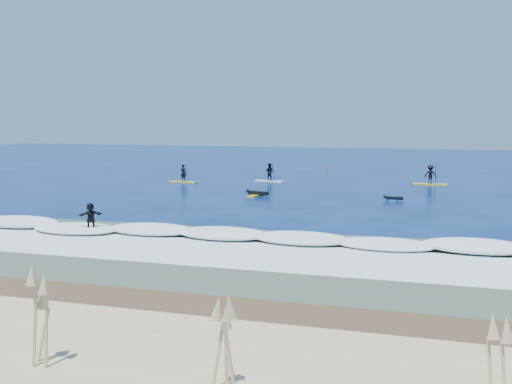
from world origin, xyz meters
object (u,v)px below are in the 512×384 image
(prone_paddler_near, at_px, (257,194))
(wave_surfer, at_px, (91,218))
(prone_paddler_far, at_px, (393,199))
(marker_buoy, at_px, (326,167))
(sup_paddler_left, at_px, (183,176))
(sup_paddler_center, at_px, (269,174))
(sup_paddler_right, at_px, (430,176))

(prone_paddler_near, distance_m, wave_surfer, 17.04)
(prone_paddler_far, bearing_deg, marker_buoy, 20.59)
(sup_paddler_left, xyz_separation_m, wave_surfer, (4.85, -23.57, 0.24))
(sup_paddler_left, height_order, wave_surfer, sup_paddler_left)
(prone_paddler_near, bearing_deg, sup_paddler_center, 20.00)
(prone_paddler_near, height_order, marker_buoy, marker_buoy)
(wave_surfer, bearing_deg, sup_paddler_left, 60.09)
(sup_paddler_right, bearing_deg, prone_paddler_near, -138.01)
(sup_paddler_left, xyz_separation_m, sup_paddler_right, (22.26, 4.32, 0.21))
(prone_paddler_near, bearing_deg, marker_buoy, 7.10)
(prone_paddler_far, xyz_separation_m, wave_surfer, (-14.65, -16.57, 0.71))
(sup_paddler_left, relative_size, prone_paddler_near, 1.17)
(sup_paddler_right, height_order, wave_surfer, sup_paddler_right)
(prone_paddler_near, bearing_deg, prone_paddler_far, -78.40)
(sup_paddler_center, bearing_deg, sup_paddler_right, 17.39)
(sup_paddler_left, xyz_separation_m, marker_buoy, (10.82, 16.86, -0.35))
(sup_paddler_right, xyz_separation_m, marker_buoy, (-11.44, 12.54, -0.55))
(sup_paddler_right, bearing_deg, wave_surfer, -121.15)
(sup_paddler_left, height_order, sup_paddler_center, sup_paddler_center)
(sup_paddler_left, xyz_separation_m, prone_paddler_far, (19.49, -7.00, -0.48))
(sup_paddler_left, relative_size, marker_buoy, 4.71)
(sup_paddler_center, distance_m, sup_paddler_right, 14.73)
(sup_paddler_center, xyz_separation_m, wave_surfer, (-2.76, -26.42, 0.09))
(prone_paddler_near, distance_m, marker_buoy, 24.02)
(sup_paddler_center, xyz_separation_m, prone_paddler_far, (11.88, -9.85, -0.62))
(wave_surfer, relative_size, marker_buoy, 3.21)
(prone_paddler_near, bearing_deg, sup_paddler_left, 63.25)
(sup_paddler_center, bearing_deg, prone_paddler_near, -69.33)
(sup_paddler_left, xyz_separation_m, prone_paddler_near, (9.19, -7.11, -0.44))
(sup_paddler_center, relative_size, prone_paddler_near, 1.23)
(sup_paddler_center, distance_m, marker_buoy, 14.38)
(wave_surfer, height_order, marker_buoy, wave_surfer)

